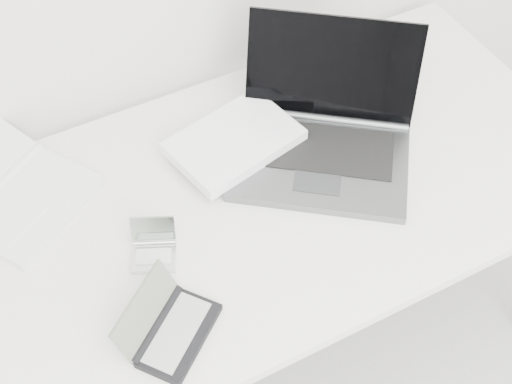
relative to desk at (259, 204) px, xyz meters
name	(u,v)px	position (x,y,z in m)	size (l,w,h in m)	color
desk	(259,204)	(0.00, 0.00, 0.00)	(1.60, 0.80, 0.73)	white
laptop_large	(295,137)	(0.14, 0.08, 0.09)	(0.63, 0.55, 0.27)	#5D6063
netbook_open_white	(14,193)	(-0.51, 0.24, 0.07)	(0.44, 0.47, 0.08)	white
pda_silver	(154,250)	(-0.28, -0.05, 0.06)	(0.13, 0.13, 0.08)	silver
palmtop_charcoal	(170,329)	(-0.33, -0.24, 0.07)	(0.24, 0.23, 0.10)	black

